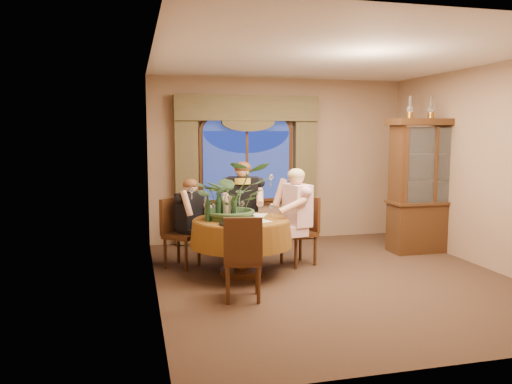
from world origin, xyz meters
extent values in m
plane|color=black|center=(0.00, 0.00, 0.00)|extent=(5.00, 5.00, 0.00)
plane|color=#836449|center=(0.00, 2.50, 1.40)|extent=(4.50, 0.00, 4.50)
plane|color=#836449|center=(2.25, 0.00, 1.40)|extent=(0.00, 5.00, 5.00)
plane|color=white|center=(0.00, 0.00, 2.80)|extent=(5.00, 5.00, 0.00)
cube|color=#443C23|center=(-1.63, 2.38, 1.18)|extent=(0.38, 0.14, 2.32)
cube|color=#443C23|center=(0.43, 2.38, 1.18)|extent=(0.38, 0.14, 2.32)
cylinder|color=maroon|center=(-1.12, 0.45, 0.38)|extent=(1.36, 1.36, 0.75)
cube|color=#331C0E|center=(2.00, 1.05, 1.04)|extent=(1.29, 0.51, 2.09)
cube|color=black|center=(-0.23, 0.76, 0.48)|extent=(0.53, 0.53, 0.96)
cube|color=black|center=(-0.99, 1.33, 0.48)|extent=(0.48, 0.48, 0.96)
cube|color=black|center=(-1.85, 1.02, 0.48)|extent=(0.59, 0.59, 0.96)
cube|color=black|center=(-1.31, -0.50, 0.48)|extent=(0.49, 0.49, 0.96)
imported|color=#345631|center=(-1.22, 0.55, 1.39)|extent=(1.01, 1.13, 0.88)
imported|color=#44542A|center=(-1.04, 0.39, 0.78)|extent=(0.16, 0.16, 0.05)
cylinder|color=black|center=(-1.31, 0.08, 0.76)|extent=(0.36, 0.36, 0.02)
cylinder|color=black|center=(-1.37, 0.65, 0.92)|extent=(0.07, 0.07, 0.33)
cylinder|color=black|center=(-1.24, 0.38, 0.92)|extent=(0.07, 0.07, 0.33)
cylinder|color=tan|center=(-1.32, 0.52, 0.92)|extent=(0.07, 0.07, 0.33)
cylinder|color=tan|center=(-1.55, 0.58, 0.92)|extent=(0.07, 0.07, 0.33)
cylinder|color=black|center=(-1.58, 0.37, 0.92)|extent=(0.07, 0.07, 0.33)
cylinder|color=black|center=(-1.43, 0.45, 0.92)|extent=(0.07, 0.07, 0.33)
cube|color=white|center=(-0.94, 0.24, 0.75)|extent=(0.30, 0.35, 0.00)
cube|color=white|center=(-0.84, 0.67, 0.75)|extent=(0.32, 0.36, 0.00)
camera|label=1|loc=(-2.48, -5.85, 1.88)|focal=35.00mm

